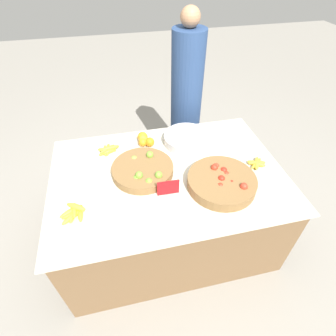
% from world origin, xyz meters
% --- Properties ---
extents(ground_plane, '(12.00, 12.00, 0.00)m').
position_xyz_m(ground_plane, '(0.00, 0.00, 0.00)').
color(ground_plane, gray).
extents(market_table, '(1.60, 1.11, 0.70)m').
position_xyz_m(market_table, '(0.00, 0.00, 0.35)').
color(market_table, brown).
rests_on(market_table, ground_plane).
extents(lime_bowl, '(0.42, 0.42, 0.10)m').
position_xyz_m(lime_bowl, '(-0.17, 0.04, 0.73)').
color(lime_bowl, olive).
rests_on(lime_bowl, market_table).
extents(tomato_basket, '(0.45, 0.45, 0.10)m').
position_xyz_m(tomato_basket, '(0.32, -0.19, 0.74)').
color(tomato_basket, olive).
rests_on(tomato_basket, market_table).
extents(orange_pile, '(0.12, 0.15, 0.08)m').
position_xyz_m(orange_pile, '(-0.10, 0.37, 0.74)').
color(orange_pile, orange).
rests_on(orange_pile, market_table).
extents(metal_bowl, '(0.36, 0.36, 0.07)m').
position_xyz_m(metal_bowl, '(0.22, 0.31, 0.74)').
color(metal_bowl, silver).
rests_on(metal_bowl, market_table).
extents(price_sign, '(0.14, 0.01, 0.11)m').
position_xyz_m(price_sign, '(-0.04, -0.19, 0.76)').
color(price_sign, red).
rests_on(price_sign, market_table).
extents(banana_bunch_middle_right, '(0.17, 0.14, 0.06)m').
position_xyz_m(banana_bunch_middle_right, '(-0.39, 0.33, 0.72)').
color(banana_bunch_middle_right, gold).
rests_on(banana_bunch_middle_right, market_table).
extents(banana_bunch_middle_left, '(0.17, 0.15, 0.06)m').
position_xyz_m(banana_bunch_middle_left, '(-0.62, -0.23, 0.72)').
color(banana_bunch_middle_left, gold).
rests_on(banana_bunch_middle_left, market_table).
extents(banana_bunch_front_center, '(0.14, 0.14, 0.03)m').
position_xyz_m(banana_bunch_front_center, '(0.64, -0.06, 0.72)').
color(banana_bunch_front_center, gold).
rests_on(banana_bunch_front_center, market_table).
extents(vendor_person, '(0.28, 0.28, 1.55)m').
position_xyz_m(vendor_person, '(0.37, 0.85, 0.72)').
color(vendor_person, navy).
rests_on(vendor_person, ground_plane).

